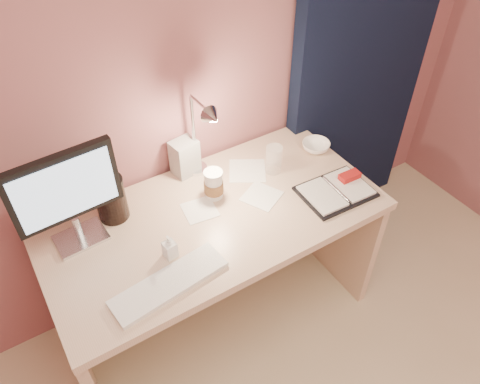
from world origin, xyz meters
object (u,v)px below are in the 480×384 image
monitor (65,192)px  dark_jar (111,200)px  clear_cup (274,159)px  desk_lamp (204,135)px  bowl (316,146)px  coffee_cup (214,185)px  product_box (185,157)px  planner (337,190)px  desk (207,240)px  keyboard (169,283)px  lotion_bottle (170,247)px

monitor → dark_jar: bearing=14.9°
clear_cup → desk_lamp: (-0.30, 0.08, 0.19)m
desk_lamp → bowl: bearing=-8.7°
coffee_cup → product_box: 0.21m
clear_cup → desk_lamp: bearing=164.1°
planner → bowl: size_ratio=2.36×
planner → coffee_cup: bearing=153.3°
desk → desk_lamp: bearing=57.0°
desk → bowl: bearing=4.4°
planner → coffee_cup: coffee_cup is taller
keyboard → planner: bearing=-2.6°
monitor → lotion_bottle: size_ratio=4.08×
bowl → product_box: bearing=163.1°
coffee_cup → clear_cup: bearing=0.9°
monitor → coffee_cup: bearing=-9.7°
coffee_cup → desk_lamp: size_ratio=0.32×
clear_cup → dark_jar: 0.73m
clear_cup → desk_lamp: 0.36m
clear_cup → lotion_bottle: bearing=-161.6°
desk → desk_lamp: 0.50m
planner → desk_lamp: desk_lamp is taller
bowl → clear_cup: bearing=-175.9°
keyboard → lotion_bottle: bearing=55.5°
monitor → desk: bearing=-13.2°
dark_jar → product_box: dark_jar is taller
monitor → dark_jar: size_ratio=2.42×
coffee_cup → dark_jar: bearing=164.5°
desk → product_box: (0.03, 0.23, 0.31)m
lotion_bottle → desk_lamp: size_ratio=0.25×
planner → dark_jar: (-0.87, 0.37, 0.07)m
dark_jar → desk: bearing=-21.7°
desk → product_box: size_ratio=8.32×
keyboard → product_box: size_ratio=2.58×
desk_lamp → keyboard: bearing=-135.0°
coffee_cup → lotion_bottle: 0.36m
desk → bowl: (0.63, 0.05, 0.25)m
clear_cup → dark_jar: dark_jar is taller
lotion_bottle → bowl: bearing=14.3°
coffee_cup → monitor: bearing=173.9°
keyboard → clear_cup: (0.68, 0.32, 0.06)m
planner → desk: bearing=158.4°
monitor → dark_jar: monitor is taller
monitor → lotion_bottle: bearing=-48.5°
coffee_cup → lotion_bottle: bearing=-146.6°
planner → lotion_bottle: size_ratio=3.06×
keyboard → coffee_cup: bearing=34.4°
keyboard → lotion_bottle: (0.06, 0.12, 0.04)m
dark_jar → clear_cup: bearing=-8.6°
bowl → dark_jar: dark_jar is taller
desk → dark_jar: dark_jar is taller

